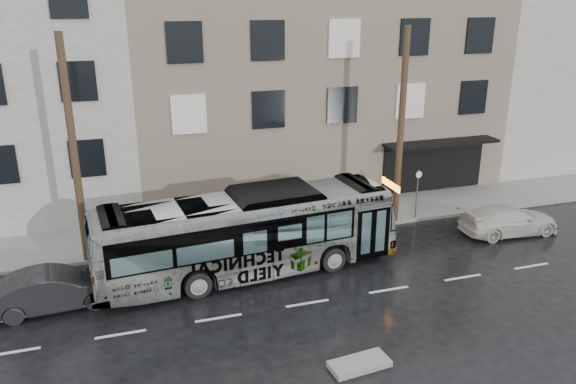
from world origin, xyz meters
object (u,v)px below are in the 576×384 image
object	(u,v)px
utility_pole_front	(401,128)
white_sedan	(509,220)
sign_post	(417,194)
bus	(247,234)
utility_pole_rear	(74,153)
dark_sedan	(54,289)

from	to	relation	value
utility_pole_front	white_sedan	xyz separation A→B (m)	(4.36, -2.68, -3.99)
sign_post	white_sedan	bearing A→B (deg)	-39.45
white_sedan	sign_post	bearing A→B (deg)	53.70
utility_pole_front	sign_post	distance (m)	3.48
sign_post	bus	world-z (taller)	bus
utility_pole_front	bus	world-z (taller)	utility_pole_front
utility_pole_rear	white_sedan	distance (m)	18.98
bus	white_sedan	size ratio (longest dim) A/B	2.61
utility_pole_front	dark_sedan	distance (m)	15.85
bus	dark_sedan	size ratio (longest dim) A/B	2.74
utility_pole_rear	sign_post	distance (m)	15.46
bus	white_sedan	world-z (taller)	bus
sign_post	bus	size ratio (longest dim) A/B	0.20
utility_pole_rear	dark_sedan	world-z (taller)	utility_pole_rear
utility_pole_front	sign_post	xyz separation A→B (m)	(1.10, 0.00, -3.30)
utility_pole_front	white_sedan	size ratio (longest dim) A/B	1.97
bus	dark_sedan	world-z (taller)	bus
utility_pole_rear	sign_post	size ratio (longest dim) A/B	3.75
white_sedan	dark_sedan	bearing A→B (deg)	95.32
utility_pole_rear	sign_post	xyz separation A→B (m)	(15.10, 0.00, -3.30)
utility_pole_front	dark_sedan	xyz separation A→B (m)	(-14.97, -3.41, -3.93)
utility_pole_front	utility_pole_rear	size ratio (longest dim) A/B	1.00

